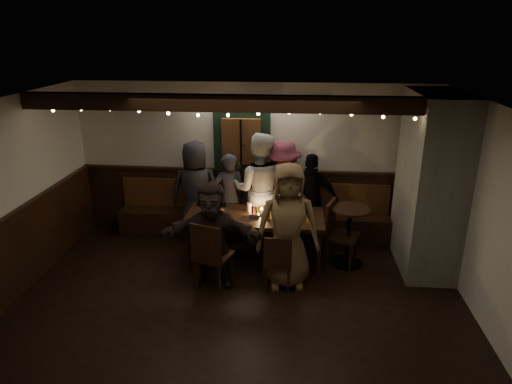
# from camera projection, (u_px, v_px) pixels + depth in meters

# --- Properties ---
(room) EXTENTS (6.02, 5.01, 2.62)m
(room) POSITION_uv_depth(u_px,v_px,m) (319.00, 197.00, 6.72)
(room) COLOR black
(room) RESTS_ON ground
(dining_table) EXTENTS (2.08, 0.89, 0.90)m
(dining_table) POSITION_uv_depth(u_px,v_px,m) (255.00, 219.00, 6.91)
(dining_table) COLOR black
(dining_table) RESTS_ON ground
(chair_near_left) EXTENTS (0.57, 0.57, 1.00)m
(chair_near_left) POSITION_uv_depth(u_px,v_px,m) (210.00, 252.00, 6.15)
(chair_near_left) COLOR black
(chair_near_left) RESTS_ON ground
(chair_near_right) EXTENTS (0.38, 0.38, 0.83)m
(chair_near_right) POSITION_uv_depth(u_px,v_px,m) (278.00, 260.00, 6.15)
(chair_near_right) COLOR black
(chair_near_right) RESTS_ON ground
(chair_end) EXTENTS (0.57, 0.57, 0.99)m
(chair_end) POSITION_uv_depth(u_px,v_px,m) (337.00, 229.00, 6.86)
(chair_end) COLOR black
(chair_end) RESTS_ON ground
(high_top) EXTENTS (0.58, 0.58, 0.92)m
(high_top) POSITION_uv_depth(u_px,v_px,m) (349.00, 229.00, 6.82)
(high_top) COLOR black
(high_top) RESTS_ON ground
(person_a) EXTENTS (0.89, 0.63, 1.70)m
(person_a) POSITION_uv_depth(u_px,v_px,m) (196.00, 191.00, 7.62)
(person_a) COLOR black
(person_a) RESTS_ON ground
(person_b) EXTENTS (0.65, 0.56, 1.51)m
(person_b) POSITION_uv_depth(u_px,v_px,m) (229.00, 198.00, 7.59)
(person_b) COLOR #25252D
(person_b) RESTS_ON ground
(person_c) EXTENTS (0.95, 0.76, 1.87)m
(person_c) POSITION_uv_depth(u_px,v_px,m) (259.00, 189.00, 7.44)
(person_c) COLOR #BCBCBC
(person_c) RESTS_ON ground
(person_d) EXTENTS (1.26, 0.97, 1.72)m
(person_d) POSITION_uv_depth(u_px,v_px,m) (282.00, 192.00, 7.54)
(person_d) COLOR #5C2432
(person_d) RESTS_ON ground
(person_e) EXTENTS (0.94, 0.49, 1.53)m
(person_e) POSITION_uv_depth(u_px,v_px,m) (311.00, 199.00, 7.48)
(person_e) COLOR black
(person_e) RESTS_ON ground
(person_f) EXTENTS (1.40, 0.47, 1.51)m
(person_f) POSITION_uv_depth(u_px,v_px,m) (212.00, 235.00, 6.22)
(person_f) COLOR black
(person_f) RESTS_ON ground
(person_g) EXTENTS (0.93, 0.66, 1.77)m
(person_g) POSITION_uv_depth(u_px,v_px,m) (288.00, 226.00, 6.18)
(person_g) COLOR brown
(person_g) RESTS_ON ground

